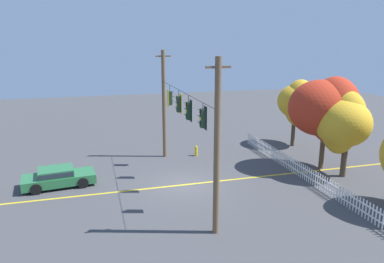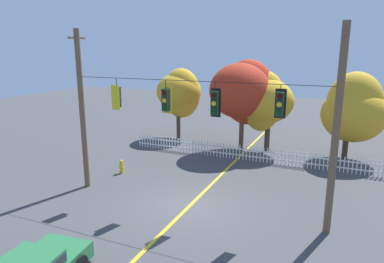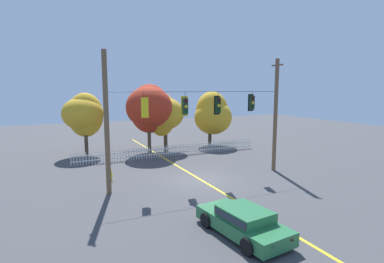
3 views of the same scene
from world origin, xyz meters
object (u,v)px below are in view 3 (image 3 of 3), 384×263
autumn_maple_near_fence (84,114)px  parked_car (243,221)px  traffic_signal_northbound_secondary (252,103)px  traffic_signal_westbound_side (144,107)px  autumn_maple_mid (149,108)px  autumn_oak_far_east (162,113)px  fire_hydrant (110,175)px  traffic_signal_southbound_primary (218,105)px  autumn_maple_far_west (213,114)px  traffic_signal_eastbound_side (185,106)px

autumn_maple_near_fence → parked_car: autumn_maple_near_fence is taller
traffic_signal_northbound_secondary → parked_car: size_ratio=0.30×
traffic_signal_westbound_side → autumn_maple_mid: bearing=71.2°
autumn_oak_far_east → fire_hydrant: size_ratio=6.93×
traffic_signal_westbound_side → traffic_signal_northbound_secondary: same height
traffic_signal_southbound_primary → autumn_maple_mid: bearing=98.6°
traffic_signal_southbound_primary → autumn_oak_far_east: 10.29m
autumn_maple_mid → autumn_maple_far_west: (7.06, 0.74, -0.89)m
autumn_oak_far_east → fire_hydrant: (-6.40, -7.86, -3.20)m
autumn_maple_near_fence → fire_hydrant: (0.54, -9.05, -3.28)m
traffic_signal_southbound_primary → traffic_signal_northbound_secondary: (2.66, -0.00, 0.12)m
parked_car → traffic_signal_northbound_secondary: bearing=52.4°
autumn_maple_near_fence → fire_hydrant: 9.64m
traffic_signal_southbound_primary → autumn_maple_far_west: size_ratio=0.26×
autumn_maple_near_fence → traffic_signal_southbound_primary: bearing=-58.1°
traffic_signal_southbound_primary → parked_car: (-3.05, -7.42, -4.25)m
traffic_signal_northbound_secondary → autumn_maple_far_west: size_ratio=0.23×
traffic_signal_eastbound_side → traffic_signal_southbound_primary: size_ratio=1.01×
fire_hydrant → traffic_signal_northbound_secondary: bearing=-14.3°
autumn_maple_mid → traffic_signal_northbound_secondary: bearing=-67.3°
traffic_signal_westbound_side → traffic_signal_southbound_primary: size_ratio=0.99×
autumn_oak_far_east → fire_hydrant: 10.63m
traffic_signal_northbound_secondary → traffic_signal_southbound_primary: bearing=180.0°
autumn_maple_near_fence → autumn_maple_far_west: autumn_maple_far_west is taller
traffic_signal_eastbound_side → autumn_maple_far_west: (7.86, 10.68, -1.56)m
traffic_signal_northbound_secondary → parked_car: 10.33m
traffic_signal_northbound_secondary → autumn_oak_far_east: traffic_signal_northbound_secondary is taller
traffic_signal_southbound_primary → autumn_maple_near_fence: 13.48m
autumn_maple_far_west → fire_hydrant: (-12.11, -8.34, -2.88)m
autumn_maple_far_west → parked_car: bearing=-115.4°
autumn_maple_mid → parked_car: size_ratio=1.46×
autumn_maple_mid → autumn_oak_far_east: 1.49m
parked_car → traffic_signal_eastbound_side: bearing=84.3°
traffic_signal_northbound_secondary → autumn_oak_far_east: (-2.81, 10.21, -1.37)m
traffic_signal_westbound_side → traffic_signal_southbound_primary: 4.90m
traffic_signal_northbound_secondary → autumn_maple_near_fence: size_ratio=0.24×
autumn_maple_near_fence → fire_hydrant: autumn_maple_near_fence is taller
traffic_signal_eastbound_side → autumn_oak_far_east: 10.51m
autumn_oak_far_east → autumn_maple_far_west: bearing=4.7°
traffic_signal_southbound_primary → traffic_signal_northbound_secondary: size_ratio=1.12×
traffic_signal_westbound_side → autumn_maple_mid: 10.54m
autumn_maple_mid → autumn_oak_far_east: bearing=11.4°
traffic_signal_westbound_side → fire_hydrant: (-1.65, 2.36, -4.44)m
traffic_signal_westbound_side → autumn_oak_far_east: traffic_signal_westbound_side is taller
traffic_signal_southbound_primary → parked_car: traffic_signal_southbound_primary is taller
traffic_signal_southbound_primary → autumn_maple_far_west: (5.55, 10.68, -1.57)m
traffic_signal_westbound_side → autumn_maple_mid: autumn_maple_mid is taller
traffic_signal_southbound_primary → traffic_signal_northbound_secondary: bearing=-0.0°
traffic_signal_southbound_primary → traffic_signal_eastbound_side: bearing=180.0°
traffic_signal_eastbound_side → autumn_maple_mid: bearing=85.4°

